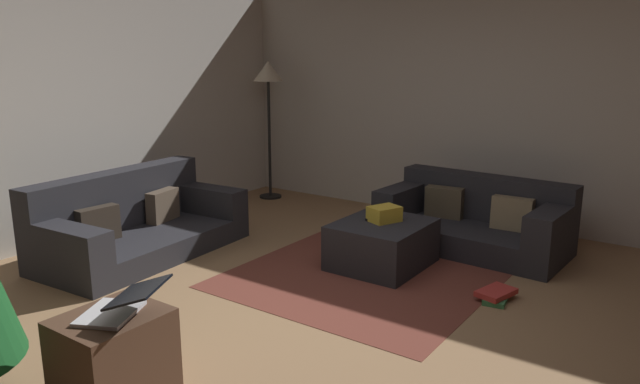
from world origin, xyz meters
TOP-DOWN VIEW (x-y plane):
  - ground_plane at (0.00, 0.00)m, footprint 6.40×6.40m
  - rear_partition at (0.00, 3.14)m, footprint 6.40×0.12m
  - corner_partition at (3.14, 0.00)m, footprint 0.12×6.40m
  - couch_left at (0.28, 2.26)m, footprint 1.93×1.04m
  - couch_right at (2.24, -0.23)m, footprint 0.93×1.73m
  - ottoman at (1.28, 0.24)m, footprint 0.82×0.71m
  - gift_box at (1.32, 0.25)m, footprint 0.31×0.27m
  - tv_remote at (1.25, 0.30)m, footprint 0.05×0.16m
  - side_table at (-1.31, 0.38)m, footprint 0.52×0.44m
  - laptop at (-1.29, 0.32)m, footprint 0.47×0.51m
  - book_stack at (1.12, -0.82)m, footprint 0.34×0.26m
  - corner_lamp at (2.64, 2.63)m, footprint 0.36×0.36m
  - area_rug at (1.28, 0.24)m, footprint 2.60×2.00m

SIDE VIEW (x-z plane):
  - ground_plane at x=0.00m, z-range 0.00..0.00m
  - area_rug at x=1.28m, z-range 0.00..0.01m
  - book_stack at x=1.12m, z-range 0.00..0.08m
  - ottoman at x=1.28m, z-range 0.00..0.39m
  - side_table at x=-1.31m, z-range 0.00..0.49m
  - couch_right at x=2.24m, z-range -0.07..0.59m
  - couch_left at x=0.28m, z-range -0.10..0.64m
  - tv_remote at x=1.25m, z-range 0.39..0.41m
  - gift_box at x=1.32m, z-range 0.39..0.52m
  - laptop at x=-1.29m, z-range 0.46..0.64m
  - rear_partition at x=0.00m, z-range 0.00..2.60m
  - corner_partition at x=3.14m, z-range 0.00..2.60m
  - corner_lamp at x=2.64m, z-range 0.60..2.30m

